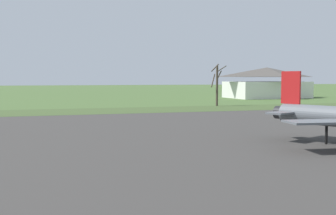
{
  "coord_description": "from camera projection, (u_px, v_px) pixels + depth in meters",
  "views": [
    {
      "loc": [
        -14.1,
        -6.79,
        5.02
      ],
      "look_at": [
        -5.55,
        20.95,
        2.94
      ],
      "focal_mm": 43.63,
      "sensor_mm": 36.0,
      "label": 1
    }
  ],
  "objects": [
    {
      "name": "asphalt_apron",
      "position": [
        253.0,
        149.0,
        28.72
      ],
      "size": [
        99.69,
        62.04,
        0.05
      ],
      "primitive_type": "cube",
      "color": "#383533",
      "rests_on": "ground"
    },
    {
      "name": "visitor_building",
      "position": [
        267.0,
        83.0,
        105.05
      ],
      "size": [
        20.64,
        13.62,
        7.84
      ],
      "color": "silver",
      "rests_on": "ground"
    },
    {
      "name": "bare_tree_center",
      "position": [
        217.0,
        84.0,
        73.63
      ],
      "size": [
        2.83,
        2.17,
        7.68
      ],
      "color": "#42382D",
      "rests_on": "ground"
    },
    {
      "name": "grass_verge_strip",
      "position": [
        137.0,
        110.0,
        64.01
      ],
      "size": [
        159.69,
        12.0,
        0.06
      ],
      "primitive_type": "cube",
      "color": "#3C4F28",
      "rests_on": "ground"
    }
  ]
}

